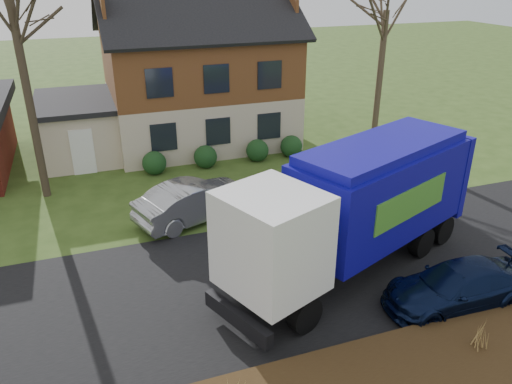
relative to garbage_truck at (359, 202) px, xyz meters
name	(u,v)px	position (x,y,z in m)	size (l,w,h in m)	color
ground	(248,284)	(-3.45, 0.25, -2.28)	(120.00, 120.00, 0.00)	#304918
road	(248,284)	(-3.45, 0.25, -2.27)	(80.00, 7.00, 0.02)	black
main_house	(188,65)	(-1.96, 14.16, 1.75)	(12.95, 8.95, 9.26)	#C3B39D
garbage_truck	(359,202)	(0.00, 0.00, 0.00)	(9.46, 5.74, 3.95)	black
silver_sedan	(195,201)	(-3.93, 4.92, -1.52)	(1.60, 4.58, 1.51)	#9A9DA1
navy_wagon	(458,286)	(1.71, -2.66, -1.66)	(1.74, 4.28, 1.24)	black
grass_clump_east	(479,334)	(0.80, -4.50, -1.59)	(0.31, 0.26, 0.78)	#A18047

